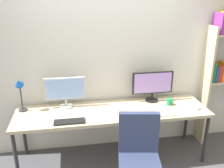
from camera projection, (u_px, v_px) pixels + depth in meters
wall_back at (108, 61)px, 3.45m from camera, size 4.92×0.10×2.60m
desk at (113, 114)px, 3.27m from camera, size 2.52×0.68×0.74m
office_chair at (139, 166)px, 2.72m from camera, size 0.52×0.52×0.99m
monitor_left at (65, 91)px, 3.28m from camera, size 0.53×0.18×0.41m
monitor_right at (153, 85)px, 3.46m from camera, size 0.58×0.18×0.43m
desk_lamp at (20, 89)px, 3.12m from camera, size 0.11×0.16×0.47m
keyboard_left at (69, 122)px, 2.95m from camera, size 0.37×0.13×0.02m
keyboard_right at (160, 114)px, 3.13m from camera, size 0.38×0.13×0.02m
computer_mouse at (198, 107)px, 3.31m from camera, size 0.06×0.10×0.03m
coffee_mug at (170, 102)px, 3.40m from camera, size 0.11×0.08×0.09m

